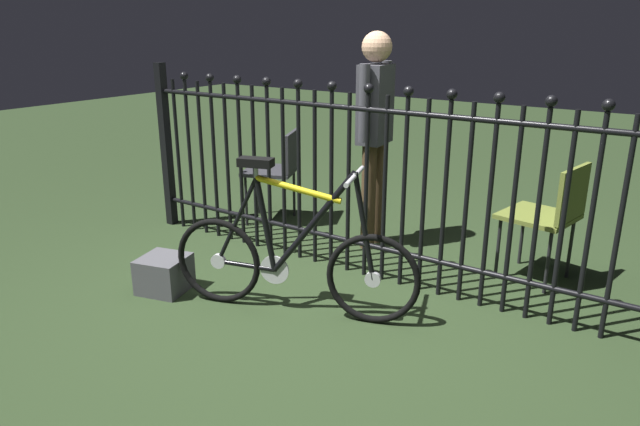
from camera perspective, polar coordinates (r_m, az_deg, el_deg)
name	(u,v)px	position (r m, az deg, el deg)	size (l,w,h in m)	color
ground_plane	(303,304)	(3.66, -1.67, -8.95)	(20.00, 20.00, 0.00)	#26371D
iron_fence	(346,175)	(3.92, 2.55, 3.74)	(3.77, 0.07, 1.37)	black
bicycle	(292,259)	(3.43, -2.75, -4.59)	(1.45, 0.56, 0.94)	black
chair_olive	(551,211)	(4.07, 21.77, 0.21)	(0.51, 0.51, 0.81)	black
chair_charcoal	(278,166)	(5.01, -4.11, 4.65)	(0.56, 0.56, 0.80)	black
person_visitor	(375,123)	(4.37, 5.41, 8.84)	(0.22, 0.47, 1.62)	#4C3823
display_crate	(164,274)	(3.92, -15.07, -5.80)	(0.29, 0.29, 0.23)	#4C4C51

